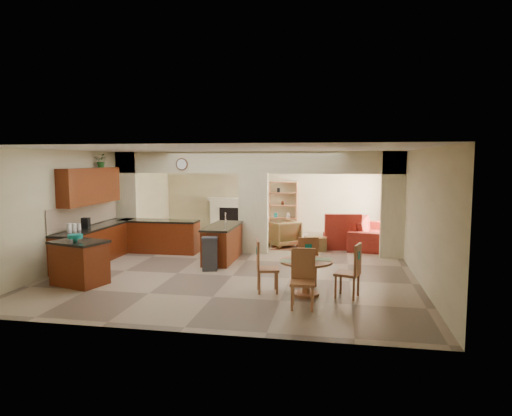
% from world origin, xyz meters
% --- Properties ---
extents(floor, '(10.00, 10.00, 0.00)m').
position_xyz_m(floor, '(0.00, 0.00, 0.00)').
color(floor, gray).
rests_on(floor, ground).
extents(ceiling, '(10.00, 10.00, 0.00)m').
position_xyz_m(ceiling, '(0.00, 0.00, 2.80)').
color(ceiling, white).
rests_on(ceiling, wall_back).
extents(wall_back, '(8.00, 0.00, 8.00)m').
position_xyz_m(wall_back, '(0.00, 5.00, 1.40)').
color(wall_back, beige).
rests_on(wall_back, floor).
extents(wall_front, '(8.00, 0.00, 8.00)m').
position_xyz_m(wall_front, '(0.00, -5.00, 1.40)').
color(wall_front, beige).
rests_on(wall_front, floor).
extents(wall_left, '(0.00, 10.00, 10.00)m').
position_xyz_m(wall_left, '(-4.00, 0.00, 1.40)').
color(wall_left, beige).
rests_on(wall_left, floor).
extents(wall_right, '(0.00, 10.00, 10.00)m').
position_xyz_m(wall_right, '(4.00, 0.00, 1.40)').
color(wall_right, beige).
rests_on(wall_right, floor).
extents(partition_left_pier, '(0.60, 0.25, 2.80)m').
position_xyz_m(partition_left_pier, '(-3.70, 1.00, 1.40)').
color(partition_left_pier, beige).
rests_on(partition_left_pier, floor).
extents(partition_center_pier, '(0.80, 0.25, 2.20)m').
position_xyz_m(partition_center_pier, '(0.00, 1.00, 1.10)').
color(partition_center_pier, beige).
rests_on(partition_center_pier, floor).
extents(partition_right_pier, '(0.60, 0.25, 2.80)m').
position_xyz_m(partition_right_pier, '(3.70, 1.00, 1.40)').
color(partition_right_pier, beige).
rests_on(partition_right_pier, floor).
extents(partition_header, '(8.00, 0.25, 0.60)m').
position_xyz_m(partition_header, '(0.00, 1.00, 2.50)').
color(partition_header, beige).
rests_on(partition_header, partition_center_pier).
extents(kitchen_counter, '(2.52, 3.29, 1.48)m').
position_xyz_m(kitchen_counter, '(-3.26, -0.25, 0.46)').
color(kitchen_counter, '#481608').
rests_on(kitchen_counter, floor).
extents(upper_cabinets, '(0.35, 2.40, 0.90)m').
position_xyz_m(upper_cabinets, '(-3.82, -0.80, 1.92)').
color(upper_cabinets, '#481608').
rests_on(upper_cabinets, wall_left).
extents(peninsula, '(0.70, 1.85, 0.91)m').
position_xyz_m(peninsula, '(-0.60, -0.11, 0.46)').
color(peninsula, '#481608').
rests_on(peninsula, floor).
extents(wall_clock, '(0.34, 0.03, 0.34)m').
position_xyz_m(wall_clock, '(-2.00, 0.85, 2.45)').
color(wall_clock, '#4F2B1A').
rests_on(wall_clock, partition_header).
extents(rug, '(1.60, 1.30, 0.01)m').
position_xyz_m(rug, '(1.20, 2.10, 0.01)').
color(rug, brown).
rests_on(rug, floor).
extents(fireplace, '(1.60, 0.35, 1.20)m').
position_xyz_m(fireplace, '(-1.60, 4.83, 0.61)').
color(fireplace, white).
rests_on(fireplace, floor).
extents(shelving_unit, '(1.00, 0.32, 1.80)m').
position_xyz_m(shelving_unit, '(0.35, 4.82, 0.90)').
color(shelving_unit, '#925732').
rests_on(shelving_unit, floor).
extents(window_a, '(0.02, 0.90, 1.90)m').
position_xyz_m(window_a, '(3.97, 2.30, 1.20)').
color(window_a, white).
rests_on(window_a, wall_right).
extents(window_b, '(0.02, 0.90, 1.90)m').
position_xyz_m(window_b, '(3.97, 4.00, 1.20)').
color(window_b, white).
rests_on(window_b, wall_right).
extents(glazed_door, '(0.02, 0.70, 2.10)m').
position_xyz_m(glazed_door, '(3.97, 3.15, 1.05)').
color(glazed_door, white).
rests_on(glazed_door, wall_right).
extents(drape_a_left, '(0.10, 0.28, 2.30)m').
position_xyz_m(drape_a_left, '(3.93, 1.70, 1.20)').
color(drape_a_left, '#431C1B').
rests_on(drape_a_left, wall_right).
extents(drape_a_right, '(0.10, 0.28, 2.30)m').
position_xyz_m(drape_a_right, '(3.93, 2.90, 1.20)').
color(drape_a_right, '#431C1B').
rests_on(drape_a_right, wall_right).
extents(drape_b_left, '(0.10, 0.28, 2.30)m').
position_xyz_m(drape_b_left, '(3.93, 3.40, 1.20)').
color(drape_b_left, '#431C1B').
rests_on(drape_b_left, wall_right).
extents(drape_b_right, '(0.10, 0.28, 2.30)m').
position_xyz_m(drape_b_right, '(3.93, 4.60, 1.20)').
color(drape_b_right, '#431C1B').
rests_on(drape_b_right, wall_right).
extents(ceiling_fan, '(1.00, 1.00, 0.10)m').
position_xyz_m(ceiling_fan, '(1.50, 3.00, 2.56)').
color(ceiling_fan, white).
rests_on(ceiling_fan, ceiling).
extents(kitchen_island, '(1.22, 1.02, 0.91)m').
position_xyz_m(kitchen_island, '(-2.94, -2.85, 0.46)').
color(kitchen_island, '#481608').
rests_on(kitchen_island, floor).
extents(teal_bowl, '(0.30, 0.30, 0.14)m').
position_xyz_m(teal_bowl, '(-2.98, -2.90, 0.98)').
color(teal_bowl, '#13857F').
rests_on(teal_bowl, kitchen_island).
extents(trash_can, '(0.40, 0.36, 0.72)m').
position_xyz_m(trash_can, '(-0.63, -1.20, 0.36)').
color(trash_can, '#2D2C2F').
rests_on(trash_can, floor).
extents(dining_table, '(1.00, 1.00, 0.68)m').
position_xyz_m(dining_table, '(1.72, -2.79, 0.46)').
color(dining_table, '#925732').
rests_on(dining_table, floor).
extents(fruit_bowl, '(0.32, 0.32, 0.17)m').
position_xyz_m(fruit_bowl, '(1.65, -2.85, 0.76)').
color(fruit_bowl, '#8EC329').
rests_on(fruit_bowl, dining_table).
extents(sofa, '(2.93, 1.51, 0.82)m').
position_xyz_m(sofa, '(3.30, 2.74, 0.41)').
color(sofa, maroon).
rests_on(sofa, floor).
extents(chaise, '(1.15, 0.99, 0.42)m').
position_xyz_m(chaise, '(2.44, 2.15, 0.21)').
color(chaise, maroon).
rests_on(chaise, floor).
extents(armchair, '(1.18, 1.19, 0.78)m').
position_xyz_m(armchair, '(0.69, 2.05, 0.39)').
color(armchair, maroon).
rests_on(armchair, floor).
extents(ottoman, '(0.67, 0.67, 0.38)m').
position_xyz_m(ottoman, '(1.67, 1.63, 0.19)').
color(ottoman, maroon).
rests_on(ottoman, floor).
extents(plant, '(0.34, 0.30, 0.36)m').
position_xyz_m(plant, '(-3.82, -0.22, 2.55)').
color(plant, '#155117').
rests_on(plant, upper_cabinets).
extents(chair_north, '(0.52, 0.52, 1.02)m').
position_xyz_m(chair_north, '(1.69, -2.12, 0.55)').
color(chair_north, '#925732').
rests_on(chair_north, floor).
extents(chair_east, '(0.52, 0.52, 1.02)m').
position_xyz_m(chair_east, '(2.57, -2.80, 0.55)').
color(chair_east, '#925732').
rests_on(chair_east, floor).
extents(chair_south, '(0.44, 0.44, 1.02)m').
position_xyz_m(chair_south, '(1.71, -3.48, 0.55)').
color(chair_south, '#925732').
rests_on(chair_south, floor).
extents(chair_west, '(0.50, 0.50, 1.02)m').
position_xyz_m(chair_west, '(0.88, -2.71, 0.55)').
color(chair_west, '#925732').
rests_on(chair_west, floor).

